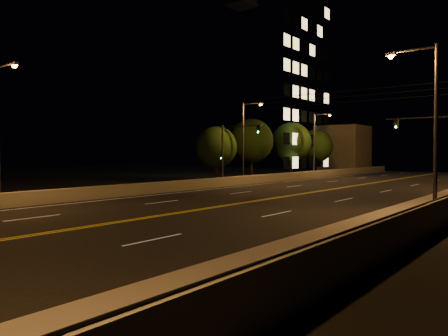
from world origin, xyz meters
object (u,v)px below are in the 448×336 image
Objects in this scene: streetlight_5 at (245,137)px; traffic_signal_right at (444,146)px; streetlight_6 at (316,140)px; tree_0 at (216,147)px; building_tower at (240,90)px; tree_3 at (316,146)px; streetlight_4 at (0,125)px; traffic_signal_left at (231,148)px; streetlight_1 at (430,119)px; tree_2 at (291,142)px; tree_1 at (251,141)px.

streetlight_5 is 1.42× the size of traffic_signal_right.
streetlight_5 reaches higher than traffic_signal_right.
streetlight_5 is 20.33m from traffic_signal_right.
streetlight_6 is 16.90m from tree_0.
building_tower is 14.96m from tree_3.
streetlight_4 reaches higher than traffic_signal_left.
streetlight_5 is (-21.41, 14.46, 0.00)m from streetlight_1.
tree_0 is 0.81× the size of tree_2.
building_tower reaches higher than tree_2.
tree_0 is at bearing -60.78° from building_tower.
streetlight_1 is 1.11× the size of tree_2.
streetlight_5 is 11.10m from tree_1.
building_tower is (-14.68, 44.40, 8.33)m from streetlight_4.
streetlight_6 is at bearing -10.16° from building_tower.
traffic_signal_right is at bearing -27.67° from tree_1.
streetlight_1 is at bearing -27.23° from traffic_signal_left.
tree_3 is (1.02, 5.76, -0.51)m from tree_2.
streetlight_4 is at bearing -80.53° from tree_1.
traffic_signal_right is at bearing 98.24° from streetlight_1.
traffic_signal_left is at bearing 152.77° from streetlight_1.
building_tower is at bearing 124.33° from traffic_signal_left.
streetlight_1 is 1.00× the size of streetlight_4.
streetlight_4 is 47.50m from building_tower.
traffic_signal_left is 0.78× the size of tree_2.
streetlight_5 is 18.45m from tree_2.
building_tower reaches higher than streetlight_1.
tree_1 is (-1.75, 9.36, 0.93)m from tree_0.
tree_2 is (-0.57, 17.75, 0.91)m from tree_0.
streetlight_4 is 1.11× the size of tree_1.
streetlight_4 is 35.23m from tree_1.
tree_3 is at bearing 98.64° from streetlight_5.
streetlight_1 is 22.86m from traffic_signal_left.
traffic_signal_left is 0.78× the size of tree_1.
tree_0 is at bearing -103.87° from streetlight_6.
streetlight_5 is 1.11× the size of tree_1.
streetlight_5 reaches higher than tree_0.
tree_0 is (-4.04, 0.11, -1.05)m from streetlight_5.
building_tower is at bearing 132.62° from tree_1.
tree_3 is at bearing 99.66° from traffic_signal_left.
tree_1 is at bearing 99.47° from streetlight_4.
building_tower is 4.42× the size of tree_0.
traffic_signal_right is 0.22× the size of building_tower.
building_tower is 3.60× the size of tree_2.
tree_2 is at bearing -100.07° from tree_3.
streetlight_6 is 1.11× the size of tree_2.
streetlight_6 is (0.00, 16.49, 0.00)m from streetlight_5.
traffic_signal_right is 1.00× the size of traffic_signal_left.
traffic_signal_left is 22.63m from tree_2.
streetlight_1 is 36.23m from tree_1.
streetlight_5 is at bearing 168.61° from traffic_signal_right.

